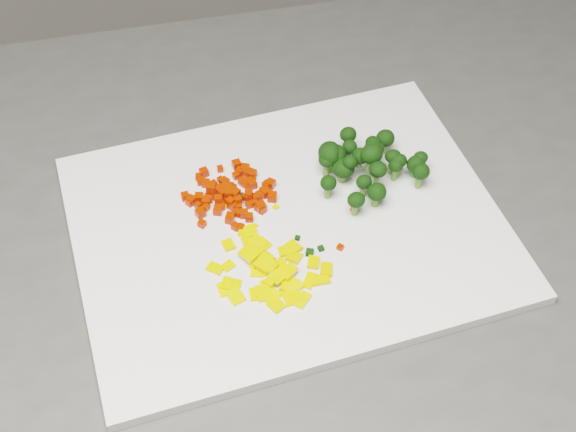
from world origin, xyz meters
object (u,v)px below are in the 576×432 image
object	(u,v)px
pepper_pile	(271,261)
carrot_pile	(229,189)
broccoli_pile	(369,161)
cutting_board	(288,226)

from	to	relation	value
pepper_pile	carrot_pile	bearing A→B (deg)	100.24
carrot_pile	broccoli_pile	size ratio (longest dim) A/B	0.83
cutting_board	broccoli_pile	world-z (taller)	broccoli_pile
cutting_board	carrot_pile	size ratio (longest dim) A/B	4.50
cutting_board	broccoli_pile	distance (m)	0.10
carrot_pile	pepper_pile	size ratio (longest dim) A/B	0.86
cutting_board	pepper_pile	size ratio (longest dim) A/B	3.88
cutting_board	carrot_pile	world-z (taller)	carrot_pile
cutting_board	broccoli_pile	size ratio (longest dim) A/B	3.75
broccoli_pile	pepper_pile	bearing A→B (deg)	-146.63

